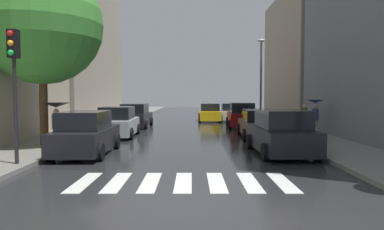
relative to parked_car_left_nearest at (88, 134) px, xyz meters
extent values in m
cube|color=#252528|center=(3.99, 17.36, -0.83)|extent=(28.00, 72.00, 0.04)
cube|color=gray|center=(-2.51, 17.36, -0.73)|extent=(3.00, 72.00, 0.15)
cube|color=gray|center=(10.49, 17.36, -0.73)|extent=(3.00, 72.00, 0.15)
cube|color=silver|center=(1.29, -4.42, -0.80)|extent=(0.45, 2.20, 0.01)
cube|color=silver|center=(2.19, -4.42, -0.80)|extent=(0.45, 2.20, 0.01)
cube|color=silver|center=(3.09, -4.42, -0.80)|extent=(0.45, 2.20, 0.01)
cube|color=silver|center=(3.99, -4.42, -0.80)|extent=(0.45, 2.20, 0.01)
cube|color=silver|center=(4.89, -4.42, -0.80)|extent=(0.45, 2.20, 0.01)
cube|color=silver|center=(5.79, -4.42, -0.80)|extent=(0.45, 2.20, 0.01)
cube|color=silver|center=(6.69, -4.42, -0.80)|extent=(0.45, 2.20, 0.01)
cube|color=#9E9384|center=(14.99, 17.32, 4.82)|extent=(6.00, 12.29, 11.25)
cube|color=black|center=(0.00, 0.06, -0.20)|extent=(1.85, 4.35, 0.86)
cube|color=black|center=(0.00, -0.16, 0.58)|extent=(1.61, 2.40, 0.70)
cylinder|color=black|center=(-0.92, 1.48, -0.49)|extent=(0.23, 0.64, 0.64)
cylinder|color=black|center=(0.88, 1.50, -0.49)|extent=(0.23, 0.64, 0.64)
cylinder|color=black|center=(-0.88, -1.38, -0.49)|extent=(0.23, 0.64, 0.64)
cylinder|color=black|center=(0.92, -1.36, -0.49)|extent=(0.23, 0.64, 0.64)
cube|color=#B2B7BF|center=(0.02, 5.87, -0.20)|extent=(1.92, 4.08, 0.85)
cube|color=black|center=(0.02, 5.66, 0.57)|extent=(1.67, 2.26, 0.70)
cylinder|color=black|center=(-0.93, 7.19, -0.49)|extent=(0.23, 0.64, 0.64)
cylinder|color=black|center=(0.93, 7.22, -0.49)|extent=(0.23, 0.64, 0.64)
cylinder|color=black|center=(-0.89, 4.51, -0.49)|extent=(0.23, 0.64, 0.64)
cylinder|color=black|center=(0.97, 4.54, -0.49)|extent=(0.23, 0.64, 0.64)
cube|color=black|center=(0.05, 11.77, -0.20)|extent=(1.96, 4.61, 0.87)
cube|color=black|center=(0.04, 11.54, 0.59)|extent=(1.70, 2.55, 0.71)
cylinder|color=black|center=(-0.88, 13.30, -0.49)|extent=(0.23, 0.64, 0.64)
cylinder|color=black|center=(1.02, 13.27, -0.49)|extent=(0.23, 0.64, 0.64)
cylinder|color=black|center=(-0.92, 10.27, -0.49)|extent=(0.23, 0.64, 0.64)
cylinder|color=black|center=(0.97, 10.25, -0.49)|extent=(0.23, 0.64, 0.64)
cube|color=black|center=(7.79, 0.13, -0.19)|extent=(2.07, 4.41, 0.88)
cube|color=black|center=(7.80, -0.09, 0.62)|extent=(1.77, 2.44, 0.72)
cylinder|color=black|center=(6.78, 1.54, -0.49)|extent=(0.24, 0.65, 0.64)
cylinder|color=black|center=(8.72, 1.59, -0.49)|extent=(0.24, 0.65, 0.64)
cylinder|color=black|center=(6.86, -1.34, -0.49)|extent=(0.24, 0.65, 0.64)
cylinder|color=black|center=(8.80, -1.28, -0.49)|extent=(0.24, 0.65, 0.64)
cube|color=brown|center=(7.91, 5.55, -0.25)|extent=(1.95, 4.82, 0.77)
cube|color=black|center=(7.90, 5.31, 0.45)|extent=(1.66, 2.68, 0.63)
cylinder|color=black|center=(7.09, 7.15, -0.49)|extent=(0.24, 0.65, 0.64)
cylinder|color=black|center=(8.85, 7.09, -0.49)|extent=(0.24, 0.65, 0.64)
cylinder|color=black|center=(6.97, 4.01, -0.49)|extent=(0.24, 0.65, 0.64)
cylinder|color=black|center=(8.74, 3.95, -0.49)|extent=(0.24, 0.65, 0.64)
cube|color=maroon|center=(7.91, 12.03, -0.18)|extent=(2.09, 4.74, 0.90)
cube|color=black|center=(7.89, 11.80, 0.64)|extent=(1.77, 2.64, 0.74)
cylinder|color=black|center=(7.04, 13.61, -0.49)|extent=(0.25, 0.65, 0.64)
cylinder|color=black|center=(8.91, 13.52, -0.49)|extent=(0.25, 0.65, 0.64)
cylinder|color=black|center=(6.90, 10.54, -0.49)|extent=(0.25, 0.65, 0.64)
cylinder|color=black|center=(8.77, 10.45, -0.49)|extent=(0.25, 0.65, 0.64)
cube|color=silver|center=(7.81, 18.30, -0.23)|extent=(2.03, 4.08, 0.80)
cube|color=black|center=(7.81, 18.10, 0.49)|extent=(1.74, 2.26, 0.65)
cylinder|color=black|center=(6.91, 19.65, -0.49)|extent=(0.24, 0.65, 0.64)
cylinder|color=black|center=(8.80, 19.59, -0.49)|extent=(0.24, 0.65, 0.64)
cylinder|color=black|center=(6.82, 17.01, -0.49)|extent=(0.24, 0.65, 0.64)
cylinder|color=black|center=(8.72, 16.94, -0.49)|extent=(0.24, 0.65, 0.64)
cube|color=yellow|center=(5.84, 17.74, -0.23)|extent=(1.93, 4.63, 0.80)
cube|color=black|center=(5.84, 17.51, 0.49)|extent=(1.67, 2.56, 0.65)
cube|color=#F2EDCC|center=(5.84, 17.51, 0.91)|extent=(0.21, 0.36, 0.18)
cylinder|color=black|center=(4.95, 19.27, -0.49)|extent=(0.23, 0.64, 0.64)
cylinder|color=black|center=(6.79, 19.24, -0.49)|extent=(0.23, 0.64, 0.64)
cylinder|color=black|center=(4.89, 16.24, -0.49)|extent=(0.23, 0.64, 0.64)
cylinder|color=black|center=(6.74, 16.20, -0.49)|extent=(0.23, 0.64, 0.64)
cylinder|color=gray|center=(11.12, 5.58, -0.25)|extent=(0.28, 0.28, 0.81)
cylinder|color=navy|center=(11.12, 5.58, 0.48)|extent=(0.36, 0.36, 0.64)
sphere|color=tan|center=(11.12, 5.58, 0.93)|extent=(0.25, 0.25, 0.25)
cone|color=navy|center=(11.12, 5.58, 1.22)|extent=(1.01, 1.01, 0.20)
cylinder|color=#333338|center=(11.12, 5.58, 0.85)|extent=(0.02, 0.02, 0.74)
cylinder|color=navy|center=(-1.53, 0.89, -0.27)|extent=(0.28, 0.28, 0.78)
cylinder|color=#38513D|center=(-1.53, 0.89, 0.43)|extent=(0.36, 0.36, 0.62)
sphere|color=tan|center=(-1.53, 0.89, 0.86)|extent=(0.24, 0.24, 0.24)
cone|color=black|center=(-1.53, 0.89, 1.15)|extent=(1.19, 1.19, 0.20)
cylinder|color=#333338|center=(-1.53, 0.89, 0.79)|extent=(0.02, 0.02, 0.72)
cylinder|color=brown|center=(11.09, 7.37, -0.26)|extent=(0.28, 0.28, 0.79)
cylinder|color=brown|center=(11.09, 7.37, 0.45)|extent=(0.36, 0.36, 0.63)
sphere|color=tan|center=(11.09, 7.37, 0.89)|extent=(0.25, 0.25, 0.25)
cylinder|color=#513823|center=(-2.41, 1.72, 0.89)|extent=(0.36, 0.36, 3.09)
sphere|color=#3C8A32|center=(-2.41, 1.72, 4.69)|extent=(5.30, 5.30, 5.30)
cylinder|color=black|center=(-1.46, -2.59, 1.04)|extent=(0.12, 0.12, 3.40)
cube|color=black|center=(-1.46, -2.59, 3.19)|extent=(0.30, 0.30, 0.90)
sphere|color=red|center=(-1.46, -2.77, 3.49)|extent=(0.18, 0.18, 0.18)
sphere|color=#F2A519|center=(-1.46, -2.77, 3.19)|extent=(0.18, 0.18, 0.18)
sphere|color=green|center=(-1.46, -2.77, 2.89)|extent=(0.18, 0.18, 0.18)
cylinder|color=#595B60|center=(9.54, 13.01, 2.47)|extent=(0.16, 0.16, 6.26)
ellipsoid|color=beige|center=(9.54, 13.01, 5.76)|extent=(0.60, 0.28, 0.24)
camera|label=1|loc=(4.22, -13.66, 1.55)|focal=32.27mm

